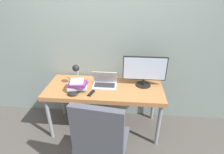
# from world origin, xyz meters

# --- Properties ---
(ground_plane) EXTENTS (12.00, 12.00, 0.00)m
(ground_plane) POSITION_xyz_m (0.00, 0.00, 0.00)
(ground_plane) COLOR #514C47
(wall_back) EXTENTS (8.00, 0.05, 2.60)m
(wall_back) POSITION_xyz_m (0.00, 0.72, 1.30)
(wall_back) COLOR gray
(wall_back) RESTS_ON ground_plane
(desk) EXTENTS (1.63, 0.66, 0.73)m
(desk) POSITION_xyz_m (0.00, 0.33, 0.67)
(desk) COLOR #B77542
(desk) RESTS_ON ground_plane
(laptop) EXTENTS (0.34, 0.23, 0.22)m
(laptop) POSITION_xyz_m (0.00, 0.37, 0.78)
(laptop) COLOR silver
(laptop) RESTS_ON desk
(monitor) EXTENTS (0.59, 0.21, 0.43)m
(monitor) POSITION_xyz_m (0.54, 0.43, 0.97)
(monitor) COLOR black
(monitor) RESTS_ON desk
(desk_lamp) EXTENTS (0.12, 0.23, 0.32)m
(desk_lamp) POSITION_xyz_m (-0.38, 0.36, 0.94)
(desk_lamp) COLOR #4C4C51
(desk_lamp) RESTS_ON desk
(office_chair) EXTENTS (0.61, 0.61, 1.06)m
(office_chair) POSITION_xyz_m (0.06, -0.47, 0.59)
(office_chair) COLOR black
(office_chair) RESTS_ON ground_plane
(book_stack) EXTENTS (0.28, 0.22, 0.14)m
(book_stack) POSITION_xyz_m (-0.35, 0.23, 0.80)
(book_stack) COLOR #286B47
(book_stack) RESTS_ON desk
(tv_remote) EXTENTS (0.08, 0.15, 0.02)m
(tv_remote) POSITION_xyz_m (-0.15, 0.14, 0.74)
(tv_remote) COLOR black
(tv_remote) RESTS_ON desk
(game_controller) EXTENTS (0.14, 0.11, 0.04)m
(game_controller) POSITION_xyz_m (-0.38, 0.10, 0.75)
(game_controller) COLOR black
(game_controller) RESTS_ON desk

